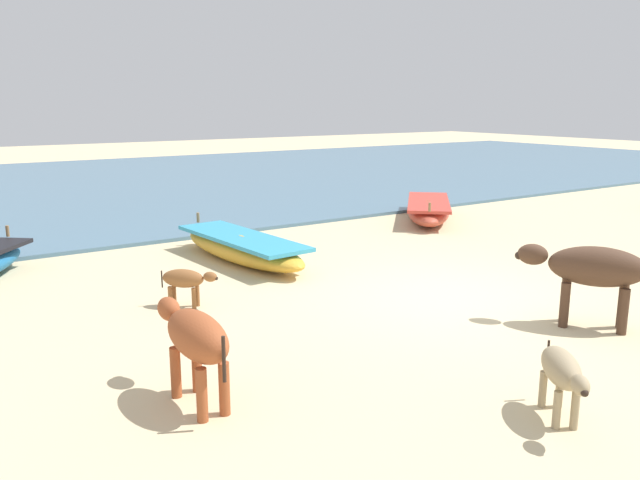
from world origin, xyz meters
TOP-DOWN VIEW (x-y plane):
  - ground at (0.00, 0.00)m, footprint 80.00×80.00m
  - sea_water at (0.00, 16.12)m, footprint 60.00×20.00m
  - fishing_boat_2 at (4.09, 5.00)m, footprint 3.10×3.25m
  - fishing_boat_4 at (-1.63, 3.86)m, footprint 1.27×3.75m
  - cow_adult_rust at (-4.57, -1.00)m, footprint 0.45×1.46m
  - calf_near_dun at (-1.90, -3.16)m, footprint 0.75×0.91m
  - calf_far_brown at (-3.52, 1.89)m, footprint 0.71×0.71m
  - cow_second_adult_dark at (0.55, -1.80)m, footprint 1.18×1.52m

SIDE VIEW (x-z plane):
  - ground at x=0.00m, z-range 0.00..0.00m
  - sea_water at x=0.00m, z-range 0.00..0.08m
  - fishing_boat_4 at x=-1.63m, z-range -0.08..0.60m
  - fishing_boat_2 at x=4.09m, z-range -0.08..0.62m
  - calf_far_brown at x=-3.52m, z-range 0.12..0.68m
  - calf_near_dun at x=-1.90m, z-range 0.14..0.80m
  - cow_adult_rust at x=-4.57m, z-range 0.21..1.15m
  - cow_second_adult_dark at x=0.55m, z-range 0.24..1.32m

